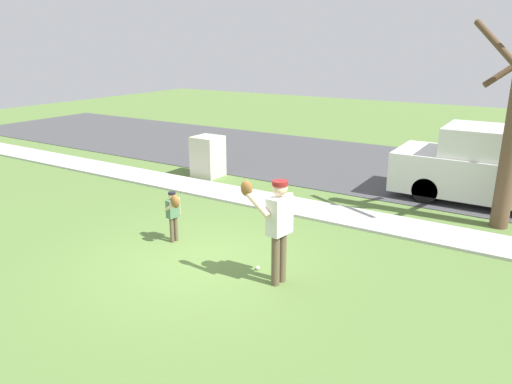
{
  "coord_description": "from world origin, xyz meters",
  "views": [
    {
      "loc": [
        5.12,
        -6.17,
        3.8
      ],
      "look_at": [
        0.34,
        1.45,
        1.0
      ],
      "focal_mm": 33.23,
      "sensor_mm": 36.0,
      "label": 1
    }
  ],
  "objects_px": {
    "utility_cabinet": "(208,156)",
    "parked_van_white": "(502,169)",
    "person_adult": "(277,221)",
    "person_child": "(174,210)",
    "baseball": "(258,268)"
  },
  "relations": [
    {
      "from": "person_adult",
      "to": "baseball",
      "type": "relative_size",
      "value": 23.93
    },
    {
      "from": "utility_cabinet",
      "to": "person_child",
      "type": "bearing_deg",
      "value": -59.9
    },
    {
      "from": "person_adult",
      "to": "baseball",
      "type": "distance_m",
      "value": 1.2
    },
    {
      "from": "person_adult",
      "to": "person_child",
      "type": "xyz_separation_m",
      "value": [
        -2.54,
        0.37,
        -0.4
      ]
    },
    {
      "from": "person_adult",
      "to": "person_child",
      "type": "distance_m",
      "value": 2.6
    },
    {
      "from": "utility_cabinet",
      "to": "person_adult",
      "type": "bearing_deg",
      "value": -43.05
    },
    {
      "from": "parked_van_white",
      "to": "baseball",
      "type": "bearing_deg",
      "value": -116.68
    },
    {
      "from": "person_adult",
      "to": "parked_van_white",
      "type": "xyz_separation_m",
      "value": [
        2.63,
        6.46,
        -0.2
      ]
    },
    {
      "from": "utility_cabinet",
      "to": "parked_van_white",
      "type": "height_order",
      "value": "parked_van_white"
    },
    {
      "from": "person_child",
      "to": "utility_cabinet",
      "type": "height_order",
      "value": "utility_cabinet"
    },
    {
      "from": "person_adult",
      "to": "parked_van_white",
      "type": "bearing_deg",
      "value": -103.5
    },
    {
      "from": "baseball",
      "to": "parked_van_white",
      "type": "relative_size",
      "value": 0.01
    },
    {
      "from": "utility_cabinet",
      "to": "parked_van_white",
      "type": "distance_m",
      "value": 7.91
    },
    {
      "from": "utility_cabinet",
      "to": "parked_van_white",
      "type": "bearing_deg",
      "value": 12.51
    },
    {
      "from": "person_adult",
      "to": "utility_cabinet",
      "type": "xyz_separation_m",
      "value": [
        -5.08,
        4.75,
        -0.5
      ]
    }
  ]
}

